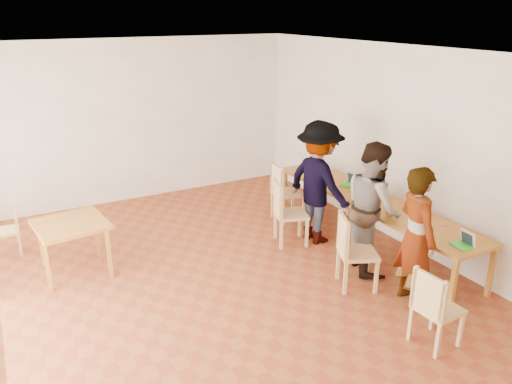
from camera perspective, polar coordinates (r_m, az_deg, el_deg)
ground at (r=6.65m, az=-2.72°, el=-11.31°), size 8.00×8.00×0.00m
wall_back at (r=9.65m, az=-13.34°, el=7.88°), size 6.00×0.10×3.00m
wall_right at (r=7.71m, az=17.65°, el=4.43°), size 0.10×8.00×3.00m
ceiling at (r=5.69m, az=-3.24°, el=15.60°), size 6.00×8.00×0.04m
communal_table at (r=7.82m, az=12.95°, el=-1.07°), size 0.80×4.00×0.75m
side_table at (r=7.25m, az=-20.37°, el=-3.90°), size 0.90×0.90×0.75m
chair_near at (r=5.72m, az=19.61°, el=-11.70°), size 0.46×0.46×0.49m
chair_mid at (r=6.59m, az=10.75°, el=-5.84°), size 0.62×0.62×0.54m
chair_far at (r=7.67m, az=3.28°, el=-1.67°), size 0.59×0.59×0.54m
chair_empty at (r=8.52m, az=3.08°, el=0.63°), size 0.50×0.50×0.54m
chair_spare at (r=8.21m, az=-26.27°, el=-3.23°), size 0.39×0.39×0.43m
person_near at (r=6.32m, az=17.82°, el=-4.95°), size 0.56×0.73×1.78m
person_mid at (r=7.01m, az=13.20°, el=-1.71°), size 0.97×1.09×1.84m
person_far at (r=7.72m, az=7.21°, el=1.06°), size 0.89×1.33×1.92m
laptop_near at (r=6.61m, az=22.74°, el=-5.31°), size 0.22×0.25×0.20m
laptop_mid at (r=7.71m, az=12.67°, el=-0.56°), size 0.22×0.25×0.20m
laptop_far at (r=8.29m, az=10.89°, el=1.13°), size 0.30×0.32×0.23m
yellow_mug at (r=7.22m, az=15.06°, el=-2.25°), size 0.12×0.12×0.10m
green_bottle at (r=7.73m, az=14.54°, el=0.01°), size 0.07×0.07×0.28m
clear_glass at (r=8.97m, az=8.46°, el=2.61°), size 0.07×0.07×0.09m
condiment_cup at (r=7.13m, az=18.18°, el=-3.07°), size 0.08×0.08×0.06m
pink_phone at (r=7.12m, az=20.65°, el=-3.58°), size 0.05×0.10×0.01m
black_pouch at (r=7.58m, az=11.99°, el=-0.94°), size 0.16×0.26×0.09m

